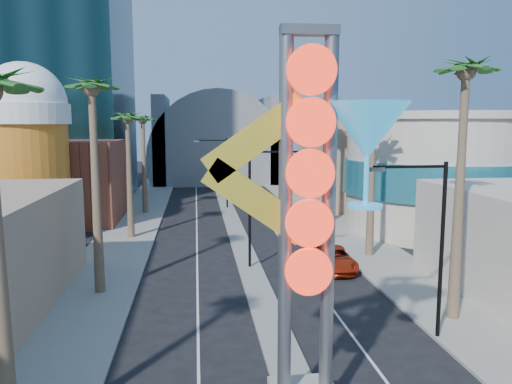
% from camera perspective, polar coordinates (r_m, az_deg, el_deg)
% --- Properties ---
extents(sidewalk_west, '(5.00, 100.00, 0.15)m').
position_cam_1_polar(sidewalk_west, '(48.55, -13.91, -3.77)').
color(sidewalk_west, gray).
rests_on(sidewalk_west, ground).
extents(sidewalk_east, '(5.00, 100.00, 0.15)m').
position_cam_1_polar(sidewalk_east, '(49.89, 8.33, -3.32)').
color(sidewalk_east, gray).
rests_on(sidewalk_east, ground).
extents(median, '(1.60, 84.00, 0.15)m').
position_cam_1_polar(median, '(51.23, -2.88, -2.95)').
color(median, gray).
rests_on(median, ground).
extents(brick_filler_west, '(10.00, 10.00, 8.00)m').
position_cam_1_polar(brick_filler_west, '(52.06, -20.77, 1.09)').
color(brick_filler_west, brown).
rests_on(brick_filler_west, ground).
extents(filler_east, '(10.00, 20.00, 10.00)m').
position_cam_1_polar(filler_east, '(63.46, 11.03, 3.47)').
color(filler_east, tan).
rests_on(filler_east, ground).
extents(beer_mug, '(7.00, 7.00, 14.50)m').
position_cam_1_polar(beer_mug, '(44.37, -24.72, 4.80)').
color(beer_mug, orange).
rests_on(beer_mug, ground).
extents(turquoise_building, '(16.60, 16.60, 10.60)m').
position_cam_1_polar(turquoise_building, '(47.56, 20.00, 2.05)').
color(turquoise_building, '#BDB4A0').
rests_on(turquoise_building, ground).
extents(canopy, '(22.00, 16.00, 22.00)m').
position_cam_1_polar(canopy, '(84.46, -4.52, 4.16)').
color(canopy, slate).
rests_on(canopy, ground).
extents(neon_sign, '(6.53, 2.60, 12.55)m').
position_cam_1_polar(neon_sign, '(15.94, 8.78, -0.59)').
color(neon_sign, gray).
rests_on(neon_sign, ground).
extents(streetlight_0, '(3.79, 0.25, 8.00)m').
position_cam_1_polar(streetlight_0, '(32.81, 0.22, -0.50)').
color(streetlight_0, black).
rests_on(streetlight_0, ground).
extents(streetlight_1, '(3.79, 0.25, 8.00)m').
position_cam_1_polar(streetlight_1, '(56.49, -3.90, 2.96)').
color(streetlight_1, black).
rests_on(streetlight_1, ground).
extents(streetlight_2, '(3.45, 0.25, 8.00)m').
position_cam_1_polar(streetlight_2, '(23.14, 19.49, -4.57)').
color(streetlight_2, black).
rests_on(streetlight_2, ground).
extents(palm_1, '(2.40, 2.40, 12.70)m').
position_cam_1_polar(palm_1, '(28.78, -18.23, 9.83)').
color(palm_1, brown).
rests_on(palm_1, ground).
extents(palm_2, '(2.40, 2.40, 11.20)m').
position_cam_1_polar(palm_2, '(42.58, -14.47, 7.37)').
color(palm_2, brown).
rests_on(palm_2, ground).
extents(palm_3, '(2.40, 2.40, 11.20)m').
position_cam_1_polar(palm_3, '(54.50, -12.82, 7.46)').
color(palm_3, brown).
rests_on(palm_3, ground).
extents(palm_5, '(2.40, 2.40, 13.20)m').
position_cam_1_polar(palm_5, '(25.53, 22.80, 10.92)').
color(palm_5, brown).
rests_on(palm_5, ground).
extents(palm_6, '(2.40, 2.40, 11.70)m').
position_cam_1_polar(palm_6, '(36.42, 13.27, 8.09)').
color(palm_6, brown).
rests_on(palm_6, ground).
extents(palm_7, '(2.40, 2.40, 12.70)m').
position_cam_1_polar(palm_7, '(47.89, 8.32, 9.16)').
color(palm_7, brown).
rests_on(palm_7, ground).
extents(red_pickup, '(2.69, 5.42, 1.48)m').
position_cam_1_polar(red_pickup, '(33.82, 8.82, -7.51)').
color(red_pickup, '#A0230C').
rests_on(red_pickup, ground).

